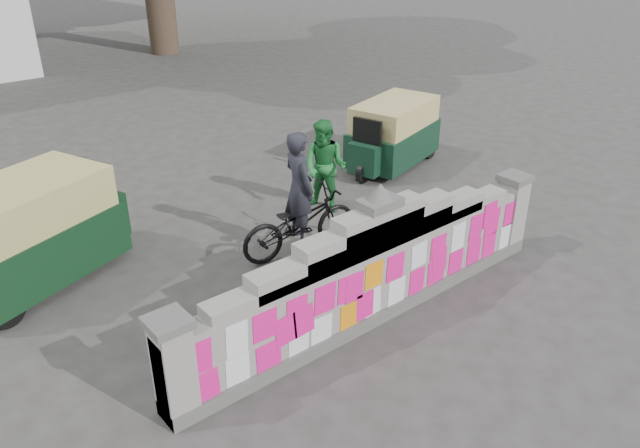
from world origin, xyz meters
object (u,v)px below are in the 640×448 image
at_px(pedestrian, 325,167).
at_px(cyclist_bike, 300,223).
at_px(cyclist_rider, 299,202).
at_px(rickshaw_left, 34,230).
at_px(rickshaw_right, 392,133).

bearing_deg(pedestrian, cyclist_bike, -78.31).
bearing_deg(cyclist_bike, cyclist_rider, -82.02).
distance_m(pedestrian, rickshaw_left, 4.98).
relative_size(cyclist_rider, rickshaw_right, 0.69).
relative_size(cyclist_bike, rickshaw_right, 0.78).
bearing_deg(pedestrian, rickshaw_right, 83.24).
bearing_deg(rickshaw_left, rickshaw_right, -21.19).
relative_size(cyclist_rider, pedestrian, 1.06).
xyz_separation_m(cyclist_bike, cyclist_rider, (0.00, 0.00, 0.38)).
height_order(cyclist_rider, rickshaw_right, cyclist_rider).
distance_m(cyclist_bike, pedestrian, 1.71).
bearing_deg(pedestrian, rickshaw_left, -123.98).
distance_m(cyclist_bike, rickshaw_right, 4.34).
bearing_deg(rickshaw_right, cyclist_bike, 8.71).
xyz_separation_m(pedestrian, rickshaw_left, (-4.91, 0.84, -0.02)).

